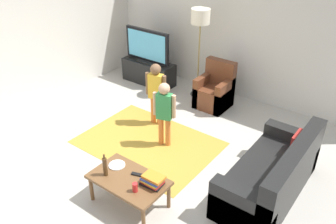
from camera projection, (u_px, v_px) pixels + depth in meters
name	position (u px, v px, depth m)	size (l,w,h in m)	color
ground	(144.00, 165.00, 5.37)	(7.80, 7.80, 0.00)	#B2ADA3
wall_back	(243.00, 30.00, 6.77)	(6.00, 0.12, 2.70)	silver
wall_left	(13.00, 41.00, 6.25)	(0.12, 6.00, 2.70)	silver
area_rug	(148.00, 143.00, 5.87)	(2.20, 1.60, 0.01)	#B28C33
tv_stand	(149.00, 72.00, 7.78)	(1.20, 0.44, 0.50)	black
tv	(147.00, 46.00, 7.46)	(1.10, 0.28, 0.71)	black
couch	(274.00, 177.00, 4.68)	(0.80, 1.80, 0.86)	black
armchair	(215.00, 92.00, 6.84)	(0.60, 0.60, 0.90)	brown
floor_lamp	(200.00, 21.00, 6.62)	(0.36, 0.36, 1.78)	#262626
child_near_tv	(156.00, 89.00, 6.07)	(0.38, 0.19, 1.15)	orange
child_center	(164.00, 109.00, 5.50)	(0.36, 0.20, 1.11)	orange
coffee_table	(129.00, 181.00, 4.49)	(1.00, 0.60, 0.42)	brown
book_stack	(153.00, 180.00, 4.33)	(0.30, 0.22, 0.15)	black
bottle	(105.00, 166.00, 4.46)	(0.06, 0.06, 0.32)	#4C3319
tv_remote	(138.00, 175.00, 4.52)	(0.17, 0.05, 0.02)	black
soda_can	(135.00, 187.00, 4.24)	(0.07, 0.07, 0.12)	red
plate	(117.00, 165.00, 4.69)	(0.22, 0.22, 0.02)	white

